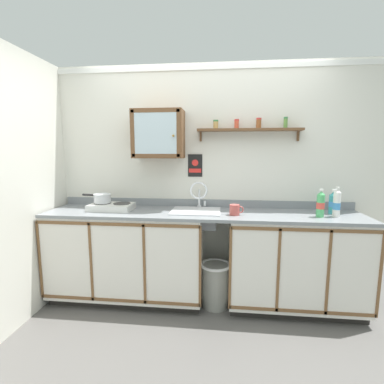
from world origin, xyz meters
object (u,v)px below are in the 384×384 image
Objects in this scene: hot_plate_stove at (112,207)px; bottle_detergent_teal_2 at (333,203)px; bottle_soda_green_1 at (321,204)px; trash_bin at (215,284)px; sink at (196,214)px; mug at (235,210)px; saucepan at (102,198)px; wall_cabinet at (159,134)px; bottle_opaque_white_0 at (337,204)px; warning_sign at (195,166)px.

bottle_detergent_teal_2 is at bearing 1.82° from hot_plate_stove.
trash_bin is at bearing 178.19° from bottle_soda_green_1.
sink is 1.13× the size of hot_plate_stove.
bottle_detergent_teal_2 is 1.77× the size of mug.
saucepan is at bearing -178.92° from sink.
wall_cabinet is at bearing 171.72° from bottle_soda_green_1.
bottle_opaque_white_0 is at bearing 1.73° from mug.
hot_plate_stove is 1.25m from mug.
warning_sign reaches higher than bottle_soda_green_1.
mug is at bearing -16.63° from wall_cabinet.
mug is at bearing -178.27° from bottle_opaque_white_0.
bottle_soda_green_1 is 0.23m from bottle_detergent_teal_2.
warning_sign is (-1.19, 0.36, 0.33)m from bottle_soda_green_1.
bottle_soda_green_1 is 1.93× the size of mug.
wall_cabinet is at bearing 163.37° from mug.
wall_cabinet is at bearing 165.46° from sink.
bottle_opaque_white_0 is at bearing -2.07° from saucepan.
mug is (-0.94, -0.16, -0.06)m from bottle_detergent_teal_2.
sink reaches higher than bottle_opaque_white_0.
bottle_soda_green_1 is 1.27m from trash_bin.
bottle_soda_green_1 reaches higher than mug.
bottle_opaque_white_0 is (1.30, -0.10, 0.15)m from sink.
bottle_soda_green_1 is at bearing -2.80° from saucepan.
mug is 0.56× the size of warning_sign.
warning_sign is (0.83, 0.28, 0.41)m from hot_plate_stove.
bottle_opaque_white_0 is 0.93m from mug.
bottle_opaque_white_0 is 1.16× the size of bottle_detergent_teal_2.
saucepan is 2.13m from bottle_soda_green_1.
mug is at bearing -170.45° from bottle_detergent_teal_2.
sink is 2.05× the size of bottle_detergent_teal_2.
sink reaches higher than bottle_detergent_teal_2.
wall_cabinet is 1.62m from trash_bin.
saucepan is 0.64× the size of wall_cabinet.
hot_plate_stove is 2.17m from bottle_opaque_white_0.
bottle_opaque_white_0 is 1.83m from wall_cabinet.
bottle_opaque_white_0 is 1.15× the size of warning_sign.
saucepan is 1.25× the size of bottle_soda_green_1.
sink is 0.90m from wall_cabinet.
bottle_opaque_white_0 reaches higher than mug.
wall_cabinet is at bearing -159.15° from warning_sign.
hot_plate_stove is at bearing -177.43° from sink.
mug is at bearing -11.65° from trash_bin.
wall_cabinet is (0.58, 0.12, 0.65)m from saucepan.
bottle_soda_green_1 is (2.13, -0.10, -0.00)m from saucepan.
warning_sign reaches higher than saucepan.
saucepan is 2.42× the size of mug.
bottle_detergent_teal_2 is 1.00× the size of warning_sign.
bottle_opaque_white_0 is 0.13m from bottle_detergent_teal_2.
sink is at bearing 155.51° from trash_bin.
saucepan reaches higher than hot_plate_stove.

